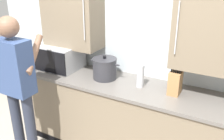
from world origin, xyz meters
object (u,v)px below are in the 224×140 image
stock_pot (105,68)px  person_figure (17,82)px  microwave_oven (57,56)px  thermos_flask (140,76)px  knife_block (175,83)px

stock_pot → person_figure: (-0.61, -0.68, -0.03)m
microwave_oven → thermos_flask: size_ratio=2.13×
knife_block → stock_pot: (-0.78, -0.01, -0.00)m
knife_block → person_figure: bearing=-153.7°
microwave_oven → stock_pot: (0.68, -0.01, -0.03)m
microwave_oven → person_figure: 0.70m
knife_block → thermos_flask: (-0.35, -0.02, 0.01)m
knife_block → stock_pot: size_ratio=0.84×
knife_block → stock_pot: 0.78m
knife_block → thermos_flask: 0.36m
microwave_oven → stock_pot: size_ratio=1.44×
microwave_oven → knife_block: 1.46m
microwave_oven → thermos_flask: (1.11, -0.02, -0.02)m
thermos_flask → person_figure: 1.24m
thermos_flask → knife_block: bearing=3.4°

